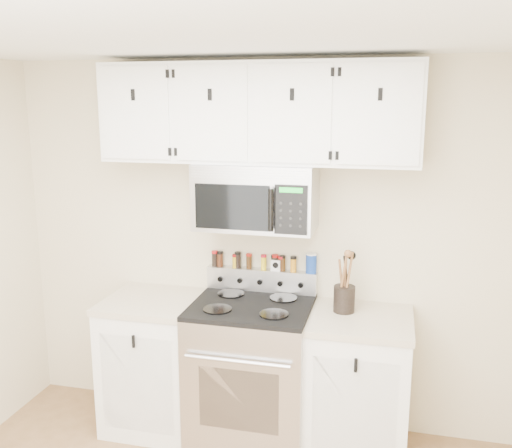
{
  "coord_description": "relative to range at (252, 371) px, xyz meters",
  "views": [
    {
      "loc": [
        0.85,
        -1.92,
        2.23
      ],
      "look_at": [
        0.02,
        1.45,
        1.47
      ],
      "focal_mm": 40.0,
      "sensor_mm": 36.0,
      "label": 1
    }
  ],
  "objects": [
    {
      "name": "spice_jar_7",
      "position": [
        0.09,
        0.28,
        0.67
      ],
      "size": [
        0.04,
        0.04,
        0.11
      ],
      "color": "black",
      "rests_on": "range"
    },
    {
      "name": "spice_jar_6",
      "position": [
        0.08,
        0.28,
        0.67
      ],
      "size": [
        0.03,
        0.03,
        0.1
      ],
      "color": "black",
      "rests_on": "range"
    },
    {
      "name": "range",
      "position": [
        0.0,
        0.0,
        0.0
      ],
      "size": [
        0.76,
        0.65,
        1.1
      ],
      "color": "#B7B7BA",
      "rests_on": "floor"
    },
    {
      "name": "back_wall",
      "position": [
        0.0,
        0.32,
        0.76
      ],
      "size": [
        3.5,
        0.01,
        2.5
      ],
      "primitive_type": "cube",
      "color": "beige",
      "rests_on": "floor"
    },
    {
      "name": "microwave",
      "position": [
        0.0,
        0.13,
        1.14
      ],
      "size": [
        0.76,
        0.44,
        0.42
      ],
      "color": "#9E9EA3",
      "rests_on": "back_wall"
    },
    {
      "name": "utensil_crock",
      "position": [
        0.58,
        0.09,
        0.53
      ],
      "size": [
        0.13,
        0.13,
        0.39
      ],
      "color": "black",
      "rests_on": "base_cabinet_right"
    },
    {
      "name": "spice_jar_5",
      "position": [
        0.01,
        0.28,
        0.67
      ],
      "size": [
        0.04,
        0.04,
        0.1
      ],
      "color": "yellow",
      "rests_on": "range"
    },
    {
      "name": "kitchen_timer",
      "position": [
        0.1,
        0.28,
        0.65
      ],
      "size": [
        0.07,
        0.06,
        0.08
      ],
      "primitive_type": "cube",
      "rotation": [
        0.0,
        0.0,
        -0.09
      ],
      "color": "white",
      "rests_on": "range"
    },
    {
      "name": "ceiling",
      "position": [
        0.0,
        -1.43,
        2.01
      ],
      "size": [
        3.5,
        3.5,
        0.01
      ],
      "primitive_type": "cube",
      "color": "white",
      "rests_on": "back_wall"
    },
    {
      "name": "upper_cabinets",
      "position": [
        -0.0,
        0.15,
        1.66
      ],
      "size": [
        2.0,
        0.35,
        0.62
      ],
      "color": "white",
      "rests_on": "back_wall"
    },
    {
      "name": "spice_jar_3",
      "position": [
        -0.17,
        0.28,
        0.67
      ],
      "size": [
        0.04,
        0.04,
        0.11
      ],
      "color": "black",
      "rests_on": "range"
    },
    {
      "name": "spice_jar_10",
      "position": [
        0.22,
        0.28,
        0.67
      ],
      "size": [
        0.04,
        0.04,
        0.1
      ],
      "color": "orange",
      "rests_on": "range"
    },
    {
      "name": "base_cabinet_left",
      "position": [
        -0.69,
        0.02,
        -0.03
      ],
      "size": [
        0.64,
        0.62,
        0.92
      ],
      "color": "white",
      "rests_on": "floor"
    },
    {
      "name": "spice_jar_1",
      "position": [
        -0.3,
        0.28,
        0.67
      ],
      "size": [
        0.04,
        0.04,
        0.11
      ],
      "color": "#411F0F",
      "rests_on": "range"
    },
    {
      "name": "base_cabinet_right",
      "position": [
        0.69,
        0.02,
        -0.03
      ],
      "size": [
        0.64,
        0.62,
        0.92
      ],
      "color": "white",
      "rests_on": "floor"
    },
    {
      "name": "spice_jar_0",
      "position": [
        -0.33,
        0.28,
        0.67
      ],
      "size": [
        0.04,
        0.04,
        0.11
      ],
      "color": "black",
      "rests_on": "range"
    },
    {
      "name": "salt_canister",
      "position": [
        0.34,
        0.28,
        0.68
      ],
      "size": [
        0.07,
        0.07,
        0.13
      ],
      "color": "#163B9A",
      "rests_on": "range"
    },
    {
      "name": "spice_jar_9",
      "position": [
        0.14,
        0.28,
        0.67
      ],
      "size": [
        0.04,
        0.04,
        0.11
      ],
      "color": "#41280F",
      "rests_on": "range"
    },
    {
      "name": "spice_jar_4",
      "position": [
        -0.09,
        0.28,
        0.67
      ],
      "size": [
        0.04,
        0.04,
        0.1
      ],
      "color": "#3B230E",
      "rests_on": "range"
    },
    {
      "name": "spice_jar_8",
      "position": [
        0.14,
        0.28,
        0.66
      ],
      "size": [
        0.04,
        0.04,
        0.1
      ],
      "color": "#3C1F0E",
      "rests_on": "range"
    },
    {
      "name": "spice_jar_2",
      "position": [
        -0.19,
        0.28,
        0.66
      ],
      "size": [
        0.04,
        0.04,
        0.09
      ],
      "color": "gold",
      "rests_on": "range"
    }
  ]
}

